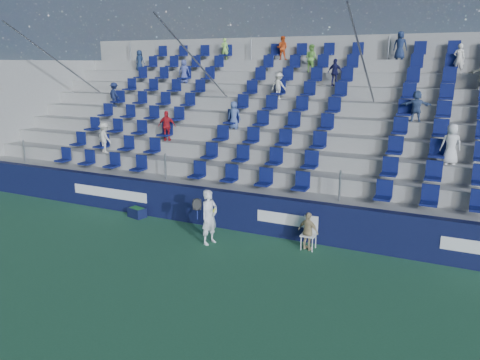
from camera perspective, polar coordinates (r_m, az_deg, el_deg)
name	(u,v)px	position (r m, az deg, el deg)	size (l,w,h in m)	color
ground	(186,268)	(12.21, -6.64, -10.59)	(70.00, 70.00, 0.00)	#2C6744
sponsor_wall	(239,211)	(14.56, -0.11, -3.82)	(24.00, 0.32, 1.20)	#0F143A
grandstand	(294,139)	(18.81, 6.63, 4.99)	(24.00, 8.17, 6.63)	gray
tennis_player	(209,217)	(13.43, -3.76, -4.50)	(0.69, 0.67, 1.60)	silver
line_judge_chair	(310,230)	(13.30, 8.50, -6.08)	(0.41, 0.42, 0.92)	white
line_judge	(308,231)	(13.17, 8.32, -6.21)	(0.63, 0.26, 1.08)	tan
ball_bin	(137,212)	(16.22, -12.44, -3.83)	(0.67, 0.52, 0.33)	#0F1538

